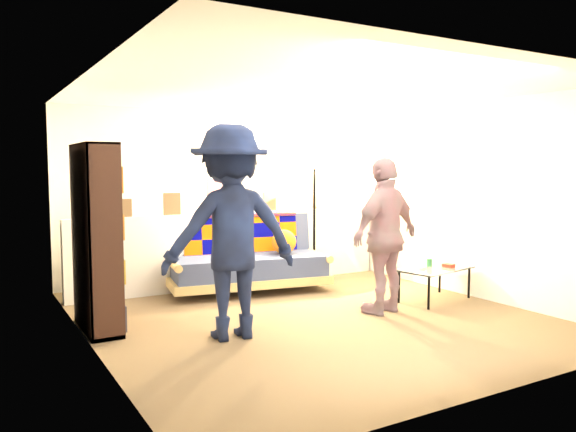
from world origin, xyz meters
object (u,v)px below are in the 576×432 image
object	(u,v)px
futon_sofa	(247,259)
coffee_table	(435,270)
person_left	(231,232)
person_right	(385,236)
floor_lamp	(313,198)
bookshelf	(96,244)

from	to	relation	value
futon_sofa	coffee_table	size ratio (longest dim) A/B	2.10
person_left	person_right	xyz separation A→B (m)	(1.83, -0.03, -0.14)
floor_lamp	person_right	distance (m)	1.91
futon_sofa	person_left	xyz separation A→B (m)	(-1.02, -1.75, 0.59)
person_right	person_left	bearing A→B (deg)	-13.87
person_left	coffee_table	bearing A→B (deg)	-170.38
bookshelf	floor_lamp	world-z (taller)	bookshelf
floor_lamp	person_right	size ratio (longest dim) A/B	0.97
coffee_table	person_right	distance (m)	1.03
floor_lamp	futon_sofa	bearing A→B (deg)	-175.30
futon_sofa	floor_lamp	size ratio (longest dim) A/B	1.30
person_left	futon_sofa	bearing A→B (deg)	-112.94
futon_sofa	person_right	xyz separation A→B (m)	(0.81, -1.78, 0.45)
futon_sofa	coffee_table	world-z (taller)	futon_sofa
futon_sofa	person_right	world-z (taller)	person_right
coffee_table	floor_lamp	bearing A→B (deg)	110.04
bookshelf	coffee_table	bearing A→B (deg)	-11.61
person_left	floor_lamp	bearing A→B (deg)	-131.41
coffee_table	futon_sofa	bearing A→B (deg)	136.10
bookshelf	person_left	xyz separation A→B (m)	(1.04, -0.88, 0.14)
coffee_table	person_left	bearing A→B (deg)	-177.77
bookshelf	person_left	distance (m)	1.37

